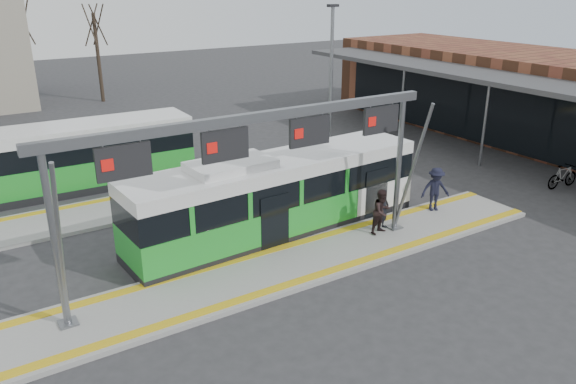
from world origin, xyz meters
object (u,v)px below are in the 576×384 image
(hero_bus, at_px, (277,196))
(passenger_a, at_px, (383,209))
(passenger_c, at_px, (435,189))
(passenger_b, at_px, (382,212))
(gantry, at_px, (260,146))

(hero_bus, height_order, passenger_a, hero_bus)
(hero_bus, height_order, passenger_c, hero_bus)
(passenger_b, xyz_separation_m, passenger_c, (3.31, 0.52, 0.06))
(hero_bus, distance_m, passenger_b, 3.94)
(gantry, height_order, passenger_c, gantry)
(hero_bus, xyz_separation_m, passenger_c, (6.42, -1.85, -0.41))
(passenger_b, bearing_deg, passenger_a, 31.04)
(gantry, relative_size, passenger_a, 8.18)
(gantry, xyz_separation_m, passenger_a, (5.42, 0.24, -3.36))
(passenger_a, xyz_separation_m, passenger_b, (-0.30, -0.25, 0.06))
(passenger_a, bearing_deg, passenger_c, -23.35)
(gantry, relative_size, passenger_b, 7.61)
(gantry, height_order, hero_bus, gantry)
(passenger_a, xyz_separation_m, passenger_c, (3.01, 0.27, 0.12))
(hero_bus, xyz_separation_m, passenger_b, (3.11, -2.37, -0.47))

